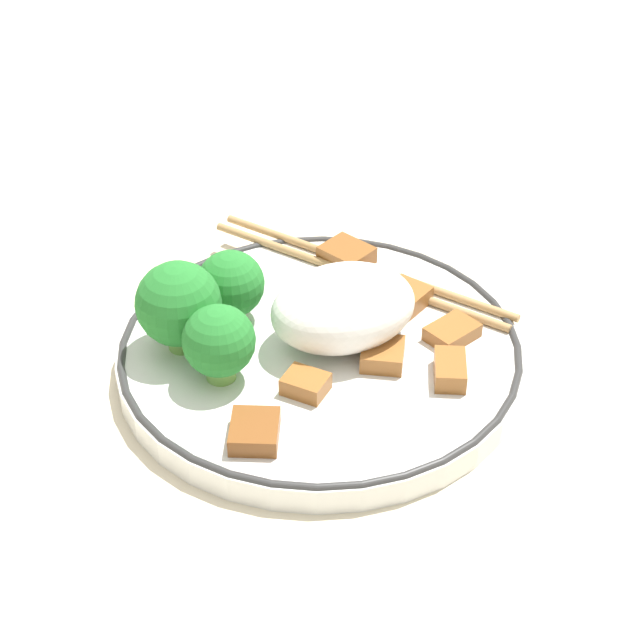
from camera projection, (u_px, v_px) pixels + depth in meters
ground_plane at (320, 366)px, 0.69m from camera, size 3.00×3.00×0.00m
plate at (320, 354)px, 0.68m from camera, size 0.26×0.26×0.02m
rice_mound at (346, 312)px, 0.66m from camera, size 0.09×0.07×0.05m
broccoli_back_left at (231, 285)px, 0.68m from camera, size 0.04×0.04×0.05m
broccoli_back_center at (179, 305)px, 0.65m from camera, size 0.05×0.05×0.06m
broccoli_back_right at (219, 342)px, 0.63m from camera, size 0.04×0.04×0.05m
meat_near_front at (347, 255)px, 0.75m from camera, size 0.04×0.04×0.01m
meat_near_left at (324, 306)px, 0.70m from camera, size 0.03×0.03×0.01m
meat_near_right at (450, 370)px, 0.65m from camera, size 0.03×0.04×0.01m
meat_near_back at (383, 354)px, 0.66m from camera, size 0.04×0.04×0.01m
meat_on_rice_edge at (306, 384)px, 0.64m from camera, size 0.03×0.03×0.01m
meat_mid_left at (452, 332)px, 0.68m from camera, size 0.04×0.03×0.01m
meat_mid_right at (402, 299)px, 0.71m from camera, size 0.04×0.04×0.01m
meat_far_scatter at (255, 431)px, 0.60m from camera, size 0.04×0.04×0.01m
chopsticks at (359, 270)px, 0.74m from camera, size 0.15×0.20×0.01m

